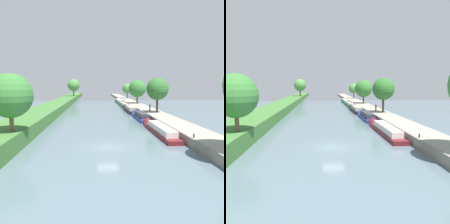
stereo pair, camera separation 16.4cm
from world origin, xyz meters
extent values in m
plane|color=slate|center=(0.00, 0.00, 0.00)|extent=(160.00, 160.00, 0.00)
cube|color=gray|center=(11.82, 0.00, 0.55)|extent=(4.35, 260.00, 1.10)
cube|color=gray|center=(9.52, 0.00, 0.58)|extent=(0.25, 260.00, 1.15)
cube|color=maroon|center=(8.04, 6.79, 0.28)|extent=(1.89, 14.18, 0.56)
cube|color=silver|center=(8.04, 6.08, 0.97)|extent=(1.55, 9.93, 0.83)
cone|color=maroon|center=(8.04, 14.45, 0.28)|extent=(1.79, 1.13, 1.79)
cube|color=#283D93|center=(8.08, 21.43, 0.33)|extent=(1.94, 11.68, 0.66)
cube|color=#333338|center=(8.08, 20.84, 1.10)|extent=(1.59, 8.17, 0.88)
cone|color=#283D93|center=(8.08, 27.85, 0.33)|extent=(1.85, 1.17, 1.85)
cube|color=black|center=(7.94, 35.77, 0.34)|extent=(2.07, 13.43, 0.68)
cube|color=#B2A893|center=(7.94, 35.10, 1.12)|extent=(1.70, 9.40, 0.88)
cone|color=black|center=(7.94, 43.11, 0.34)|extent=(1.97, 1.24, 1.97)
cube|color=#1E6033|center=(8.09, 51.14, 0.31)|extent=(1.98, 13.83, 0.62)
cube|color=#B2A893|center=(8.09, 50.45, 0.97)|extent=(1.62, 9.68, 0.68)
cone|color=#1E6033|center=(8.09, 58.65, 0.31)|extent=(1.88, 1.19, 1.88)
cube|color=#195B60|center=(8.17, 67.90, 0.32)|extent=(1.80, 15.98, 0.65)
cube|color=beige|center=(8.17, 67.10, 1.00)|extent=(1.48, 11.18, 0.71)
cone|color=#195B60|center=(8.17, 76.43, 0.32)|extent=(1.71, 1.08, 1.71)
cylinder|color=#4C3828|center=(12.19, 23.97, 3.03)|extent=(0.47, 0.47, 3.86)
sphere|color=#2D6628|center=(12.19, 23.97, 6.29)|extent=(4.83, 4.83, 4.83)
cylinder|color=brown|center=(12.45, 49.81, 2.75)|extent=(0.48, 0.48, 3.30)
sphere|color=#33702D|center=(12.45, 49.81, 5.96)|extent=(5.65, 5.65, 5.65)
cylinder|color=brown|center=(13.21, 78.66, 2.68)|extent=(0.44, 0.44, 3.14)
sphere|color=#47843D|center=(13.21, 78.66, 5.47)|extent=(4.44, 4.44, 4.44)
cylinder|color=brown|center=(-11.02, 82.37, 3.75)|extent=(0.52, 0.52, 3.47)
sphere|color=#47843D|center=(-11.02, 82.37, 7.00)|extent=(5.51, 5.51, 5.51)
cylinder|color=brown|center=(-10.79, -0.16, 3.34)|extent=(0.47, 0.47, 2.65)
sphere|color=#387533|center=(-10.79, -0.16, 6.02)|extent=(4.93, 4.93, 4.93)
cylinder|color=#282D42|center=(11.22, 26.62, 1.51)|extent=(0.26, 0.26, 0.82)
cylinder|color=#B22D28|center=(11.22, 26.62, 2.23)|extent=(0.34, 0.34, 0.62)
sphere|color=tan|center=(11.22, 26.62, 2.65)|extent=(0.22, 0.22, 0.22)
cylinder|color=black|center=(9.94, -0.73, 1.33)|extent=(0.16, 0.16, 0.45)
cylinder|color=black|center=(9.94, 76.45, 1.33)|extent=(0.16, 0.16, 0.45)
camera|label=1|loc=(-1.55, -26.80, 7.23)|focal=37.77mm
camera|label=2|loc=(-1.39, -26.81, 7.23)|focal=37.77mm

